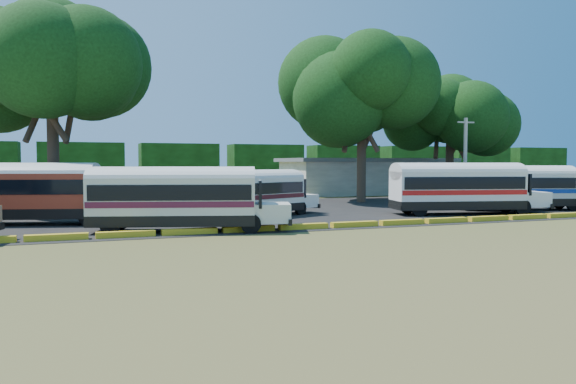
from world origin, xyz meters
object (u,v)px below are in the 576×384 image
object	(u,v)px
bus_red	(22,189)
bus_cream_west	(178,195)
tree_west	(51,56)
bus_white_red	(460,185)

from	to	relation	value
bus_red	bus_cream_west	bearing A→B (deg)	-24.64
bus_red	bus_cream_west	xyz separation A→B (m)	(7.68, -6.41, -0.14)
bus_red	tree_west	bearing A→B (deg)	95.59
bus_red	bus_white_red	size ratio (longest dim) A/B	1.00
bus_white_red	tree_west	distance (m)	29.72
bus_white_red	bus_cream_west	bearing A→B (deg)	-158.79
bus_cream_west	bus_white_red	distance (m)	19.74
bus_red	bus_white_red	xyz separation A→B (m)	(27.21, -3.52, -0.03)
bus_cream_west	tree_west	xyz separation A→B (m)	(-6.31, 14.49, 9.10)
bus_cream_west	bus_white_red	bearing A→B (deg)	24.91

